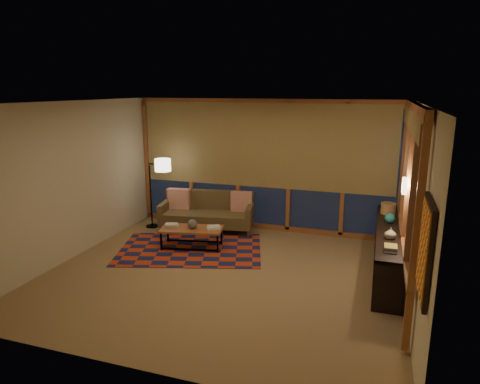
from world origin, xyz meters
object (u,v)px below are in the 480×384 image
(floor_lamp, at_px, (151,193))
(bookshelf, at_px, (388,250))
(sofa, at_px, (207,212))
(coffee_table, at_px, (192,238))

(floor_lamp, distance_m, bookshelf, 4.88)
(sofa, bearing_deg, coffee_table, -93.18)
(sofa, height_order, floor_lamp, floor_lamp)
(floor_lamp, bearing_deg, sofa, 16.71)
(sofa, relative_size, coffee_table, 1.67)
(floor_lamp, height_order, bookshelf, floor_lamp)
(floor_lamp, bearing_deg, coffee_table, -24.62)
(coffee_table, xyz_separation_m, floor_lamp, (-1.34, 0.88, 0.56))
(sofa, xyz_separation_m, floor_lamp, (-1.21, -0.17, 0.36))
(coffee_table, relative_size, bookshelf, 0.40)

